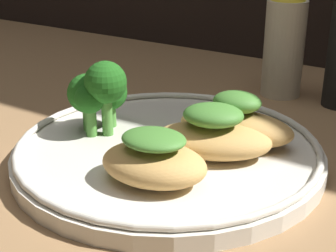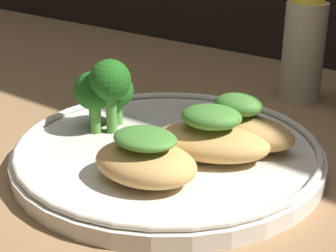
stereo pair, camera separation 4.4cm
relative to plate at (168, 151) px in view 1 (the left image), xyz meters
The scene contains 7 objects.
ground_plane 1.49cm from the plate, ahead, with size 180.00×180.00×1.00cm, color #936D47.
plate is the anchor object (origin of this frame).
grilled_meat_front 6.56cm from the plate, 67.70° to the right, with size 9.14×7.27×4.12cm.
grilled_meat_middle 4.64cm from the plate, ahead, with size 11.28×8.87×4.56cm.
grilled_meat_back 6.45cm from the plate, 40.31° to the left, with size 10.93×6.48×4.81cm.
broccoli_bunch 8.42cm from the plate, behind, with size 5.97×5.80×6.99cm.
sauce_bottle 23.28cm from the plate, 85.26° to the left, with size 4.70×4.70×13.71cm.
Camera 1 is at (21.78, -34.64, 20.56)cm, focal length 55.00 mm.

